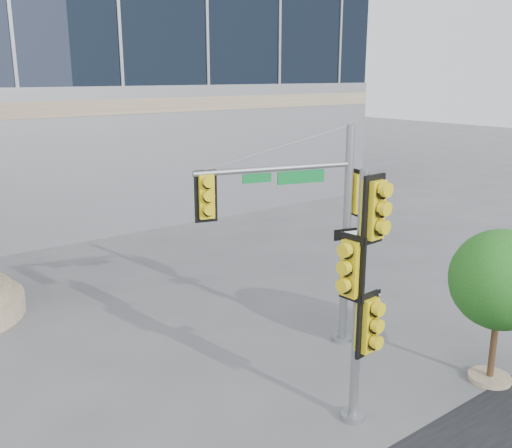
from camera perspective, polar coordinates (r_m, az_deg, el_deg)
ground at (r=12.68m, az=7.65°, el=-16.05°), size 120.00×120.00×0.00m
main_signal_pole at (r=13.16m, az=5.53°, el=0.85°), size 4.06×1.43×5.35m
secondary_signal_pole at (r=10.43m, az=10.60°, el=-5.65°), size 0.86×0.63×4.89m
street_tree at (r=13.04m, az=23.28°, el=-5.47°), size 2.17×2.12×3.38m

